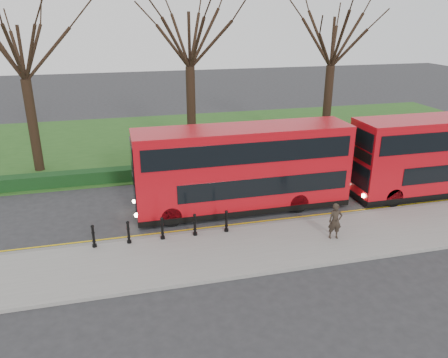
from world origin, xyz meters
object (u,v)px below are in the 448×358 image
object	(u,v)px
pedestrian	(335,221)
bus_rear	(447,155)
bollard_row	(162,229)
bus_lead	(243,169)

from	to	relation	value
pedestrian	bus_rear	bearing A→B (deg)	34.62
bus_rear	pedestrian	bearing A→B (deg)	-156.45
bus_rear	bollard_row	bearing A→B (deg)	-172.94
bollard_row	bus_rear	size ratio (longest dim) A/B	0.55
bus_rear	pedestrian	world-z (taller)	bus_rear
bus_lead	pedestrian	size ratio (longest dim) A/B	6.62
bus_lead	pedestrian	world-z (taller)	bus_lead
bollard_row	pedestrian	world-z (taller)	pedestrian
bus_lead	bus_rear	size ratio (longest dim) A/B	1.00
bus_lead	bus_rear	distance (m)	11.62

